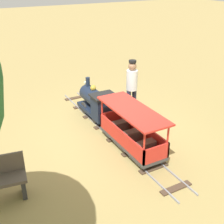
% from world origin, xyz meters
% --- Properties ---
extents(ground_plane, '(60.00, 60.00, 0.00)m').
position_xyz_m(ground_plane, '(0.00, 0.00, 0.00)').
color(ground_plane, '#A38C51').
extents(track, '(0.68, 5.70, 0.04)m').
position_xyz_m(track, '(0.00, 0.22, 0.02)').
color(track, gray).
rests_on(track, ground_plane).
extents(locomotive, '(0.64, 1.45, 0.98)m').
position_xyz_m(locomotive, '(0.00, 1.09, 0.49)').
color(locomotive, '#192338').
rests_on(locomotive, ground_plane).
extents(passenger_car, '(0.74, 2.00, 0.97)m').
position_xyz_m(passenger_car, '(0.00, -0.68, 0.42)').
color(passenger_car, '#3F3F3F').
rests_on(passenger_car, ground_plane).
extents(conductor_person, '(0.30, 0.30, 1.62)m').
position_xyz_m(conductor_person, '(0.90, 0.76, 0.96)').
color(conductor_person, '#282D47').
rests_on(conductor_person, ground_plane).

